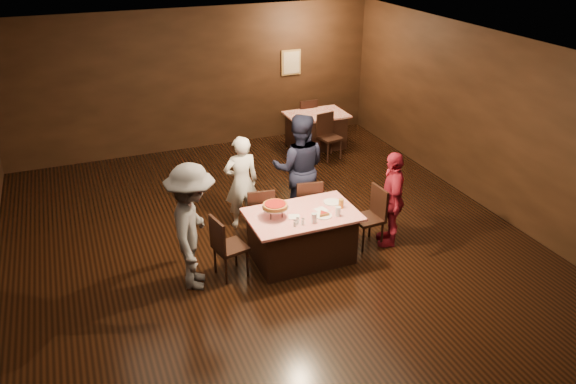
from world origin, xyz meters
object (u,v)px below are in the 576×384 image
object	(u,v)px
glass_amber	(341,204)
chair_end_right	(368,218)
chair_end_left	(230,246)
plate_empty	(332,202)
diner_white_jacket	(241,182)
chair_back_near	(330,137)
main_table	(302,236)
chair_far_right	(307,205)
glass_front_left	(314,218)
diner_grey_knit	(193,227)
chair_far_left	(260,213)
back_table	(316,130)
chair_back_far	(305,118)
diner_red_shirt	(392,199)
diner_navy_hoodie	(299,168)
pizza_stand	(275,206)
glass_front_right	(338,211)

from	to	relation	value
glass_amber	chair_end_right	bearing A→B (deg)	5.71
chair_end_left	plate_empty	distance (m)	1.68
diner_white_jacket	chair_back_near	bearing A→B (deg)	-141.37
main_table	chair_far_right	bearing A→B (deg)	61.93
glass_front_left	plate_empty	bearing A→B (deg)	41.99
diner_grey_knit	plate_empty	distance (m)	2.18
chair_back_near	chair_far_left	bearing A→B (deg)	-143.93
back_table	diner_white_jacket	distance (m)	3.81
chair_back_near	chair_back_far	size ratio (longest dim) A/B	1.00
diner_grey_knit	glass_amber	xyz separation A→B (m)	(2.21, -0.01, -0.07)
chair_end_left	chair_end_right	bearing A→B (deg)	-101.73
chair_far_left	chair_end_left	bearing A→B (deg)	56.18
chair_back_far	plate_empty	distance (m)	4.79
main_table	diner_red_shirt	size ratio (longest dim) A/B	1.05
chair_back_near	diner_grey_knit	bearing A→B (deg)	-147.76
main_table	chair_far_right	size ratio (longest dim) A/B	1.68
main_table	chair_back_far	xyz separation A→B (m)	(2.09, 4.67, 0.09)
diner_navy_hoodie	glass_amber	xyz separation A→B (m)	(0.15, -1.23, -0.09)
back_table	diner_red_shirt	distance (m)	4.21
main_table	chair_far_left	bearing A→B (deg)	118.07
chair_back_far	diner_red_shirt	world-z (taller)	diner_red_shirt
back_table	main_table	bearing A→B (deg)	-117.11
diner_navy_hoodie	glass_front_left	xyz separation A→B (m)	(-0.40, -1.48, -0.09)
pizza_stand	diner_red_shirt	bearing A→B (deg)	-3.67
main_table	pizza_stand	world-z (taller)	pizza_stand
back_table	glass_front_left	size ratio (longest dim) A/B	9.29
chair_end_right	plate_empty	size ratio (longest dim) A/B	3.80
chair_back_far	chair_far_right	bearing A→B (deg)	66.86
chair_back_near	glass_amber	world-z (taller)	chair_back_near
chair_back_near	pizza_stand	distance (m)	4.18
main_table	chair_back_far	distance (m)	5.12
chair_end_right	pizza_stand	xyz separation A→B (m)	(-1.50, 0.05, 0.48)
diner_white_jacket	diner_navy_hoodie	distance (m)	0.97
diner_grey_knit	chair_back_near	bearing A→B (deg)	-28.16
main_table	chair_back_near	size ratio (longest dim) A/B	1.68
diner_white_jacket	diner_grey_knit	world-z (taller)	diner_grey_knit
chair_far_right	pizza_stand	bearing A→B (deg)	50.36
chair_back_far	diner_red_shirt	distance (m)	4.79
plate_empty	back_table	bearing A→B (deg)	68.62
glass_front_right	chair_back_far	bearing A→B (deg)	71.62
chair_far_left	chair_back_near	xyz separation A→B (m)	(2.49, 2.62, 0.00)
chair_back_near	diner_white_jacket	distance (m)	3.33
back_table	glass_amber	distance (m)	4.41
chair_end_left	glass_front_right	size ratio (longest dim) A/B	6.79
diner_grey_knit	diner_red_shirt	bearing A→B (deg)	-71.40
chair_end_left	main_table	bearing A→B (deg)	-101.73
back_table	chair_far_left	distance (m)	4.15
chair_back_far	diner_navy_hoodie	world-z (taller)	diner_navy_hoodie
glass_front_right	glass_amber	xyz separation A→B (m)	(0.15, 0.20, 0.00)
chair_back_far	glass_front_right	xyz separation A→B (m)	(-1.64, -4.92, 0.37)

